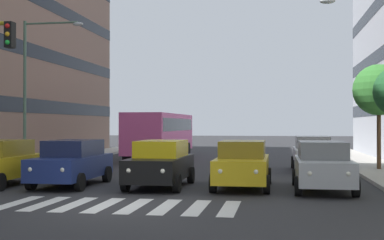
{
  "coord_description": "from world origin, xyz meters",
  "views": [
    {
      "loc": [
        -4.47,
        14.31,
        2.32
      ],
      "look_at": [
        -1.27,
        -5.0,
        2.48
      ],
      "focal_mm": 48.67,
      "sensor_mm": 36.0,
      "label": 1
    }
  ],
  "objects_px": {
    "car_3": "(72,162)",
    "car_0": "(323,165)",
    "car_1": "(243,164)",
    "street_lamp_right": "(34,77)",
    "car_2": "(161,163)",
    "car_row2_0": "(312,153)",
    "bus_behind_traffic": "(161,131)",
    "street_tree_2": "(379,90)"
  },
  "relations": [
    {
      "from": "car_3",
      "to": "car_0",
      "type": "bearing_deg",
      "value": -179.74
    },
    {
      "from": "car_1",
      "to": "street_lamp_right",
      "type": "xyz_separation_m",
      "value": [
        11.33,
        -6.51,
        3.92
      ]
    },
    {
      "from": "car_0",
      "to": "car_3",
      "type": "relative_size",
      "value": 1.0
    },
    {
      "from": "car_1",
      "to": "car_2",
      "type": "xyz_separation_m",
      "value": [
        3.01,
        0.21,
        0.0
      ]
    },
    {
      "from": "car_3",
      "to": "street_lamp_right",
      "type": "xyz_separation_m",
      "value": [
        4.93,
        -6.86,
        3.92
      ]
    },
    {
      "from": "car_0",
      "to": "car_row2_0",
      "type": "bearing_deg",
      "value": -91.14
    },
    {
      "from": "street_lamp_right",
      "to": "car_2",
      "type": "bearing_deg",
      "value": 141.07
    },
    {
      "from": "bus_behind_traffic",
      "to": "street_lamp_right",
      "type": "relative_size",
      "value": 1.38
    },
    {
      "from": "car_2",
      "to": "street_lamp_right",
      "type": "height_order",
      "value": "street_lamp_right"
    },
    {
      "from": "car_2",
      "to": "street_tree_2",
      "type": "relative_size",
      "value": 0.87
    },
    {
      "from": "car_1",
      "to": "bus_behind_traffic",
      "type": "bearing_deg",
      "value": -66.43
    },
    {
      "from": "car_2",
      "to": "car_row2_0",
      "type": "distance_m",
      "value": 9.75
    },
    {
      "from": "street_lamp_right",
      "to": "street_tree_2",
      "type": "xyz_separation_m",
      "value": [
        -17.46,
        -1.0,
        -0.82
      ]
    },
    {
      "from": "car_1",
      "to": "car_2",
      "type": "height_order",
      "value": "same"
    },
    {
      "from": "car_row2_0",
      "to": "car_1",
      "type": "bearing_deg",
      "value": 68.41
    },
    {
      "from": "car_2",
      "to": "bus_behind_traffic",
      "type": "bearing_deg",
      "value": -77.15
    },
    {
      "from": "car_1",
      "to": "car_row2_0",
      "type": "bearing_deg",
      "value": -111.59
    },
    {
      "from": "car_0",
      "to": "car_row2_0",
      "type": "relative_size",
      "value": 1.0
    },
    {
      "from": "car_1",
      "to": "street_lamp_right",
      "type": "distance_m",
      "value": 13.64
    },
    {
      "from": "car_1",
      "to": "bus_behind_traffic",
      "type": "xyz_separation_m",
      "value": [
        6.4,
        -14.68,
        0.97
      ]
    },
    {
      "from": "bus_behind_traffic",
      "to": "street_lamp_right",
      "type": "xyz_separation_m",
      "value": [
        4.93,
        8.16,
        2.95
      ]
    },
    {
      "from": "bus_behind_traffic",
      "to": "street_tree_2",
      "type": "bearing_deg",
      "value": 150.25
    },
    {
      "from": "car_1",
      "to": "bus_behind_traffic",
      "type": "distance_m",
      "value": 16.04
    },
    {
      "from": "street_lamp_right",
      "to": "car_0",
      "type": "bearing_deg",
      "value": 154.27
    },
    {
      "from": "car_2",
      "to": "car_0",
      "type": "bearing_deg",
      "value": 179.09
    },
    {
      "from": "car_0",
      "to": "car_3",
      "type": "height_order",
      "value": "same"
    },
    {
      "from": "car_3",
      "to": "car_1",
      "type": "bearing_deg",
      "value": -176.93
    },
    {
      "from": "car_2",
      "to": "car_3",
      "type": "distance_m",
      "value": 3.4
    },
    {
      "from": "car_row2_0",
      "to": "street_lamp_right",
      "type": "xyz_separation_m",
      "value": [
        14.29,
        0.98,
        3.92
      ]
    },
    {
      "from": "car_0",
      "to": "car_2",
      "type": "height_order",
      "value": "same"
    },
    {
      "from": "car_row2_0",
      "to": "car_0",
      "type": "bearing_deg",
      "value": 88.86
    },
    {
      "from": "car_3",
      "to": "bus_behind_traffic",
      "type": "distance_m",
      "value": 15.05
    },
    {
      "from": "car_2",
      "to": "car_3",
      "type": "xyz_separation_m",
      "value": [
        3.4,
        0.13,
        0.0
      ]
    },
    {
      "from": "car_1",
      "to": "car_3",
      "type": "xyz_separation_m",
      "value": [
        6.4,
        0.34,
        0.0
      ]
    },
    {
      "from": "car_1",
      "to": "car_row2_0",
      "type": "relative_size",
      "value": 1.0
    },
    {
      "from": "car_0",
      "to": "street_tree_2",
      "type": "bearing_deg",
      "value": -113.01
    },
    {
      "from": "car_row2_0",
      "to": "street_tree_2",
      "type": "relative_size",
      "value": 0.87
    },
    {
      "from": "bus_behind_traffic",
      "to": "street_tree_2",
      "type": "height_order",
      "value": "street_tree_2"
    },
    {
      "from": "car_1",
      "to": "street_tree_2",
      "type": "relative_size",
      "value": 0.87
    },
    {
      "from": "car_3",
      "to": "car_2",
      "type": "bearing_deg",
      "value": -177.75
    },
    {
      "from": "car_2",
      "to": "bus_behind_traffic",
      "type": "relative_size",
      "value": 0.42
    },
    {
      "from": "car_0",
      "to": "street_lamp_right",
      "type": "bearing_deg",
      "value": -25.73
    }
  ]
}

